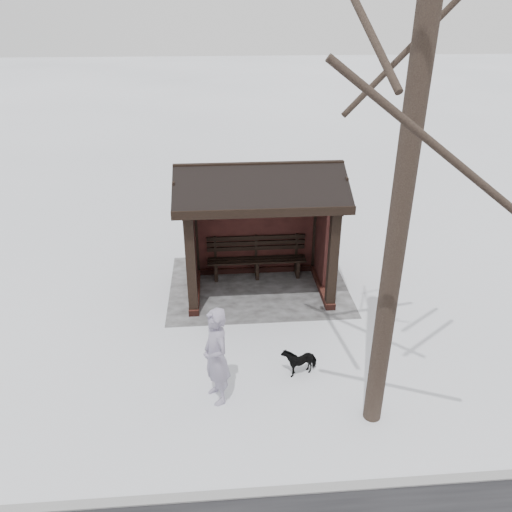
{
  "coord_description": "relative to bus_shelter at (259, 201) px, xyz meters",
  "views": [
    {
      "loc": [
        0.89,
        10.15,
        6.05
      ],
      "look_at": [
        0.13,
        0.8,
        1.3
      ],
      "focal_mm": 35.0,
      "sensor_mm": 36.0,
      "label": 1
    }
  ],
  "objects": [
    {
      "name": "kerb",
      "position": [
        0.0,
        5.66,
        -2.16
      ],
      "size": [
        120.0,
        0.15,
        0.06
      ],
      "primitive_type": "cube",
      "color": "gray",
      "rests_on": "ground"
    },
    {
      "name": "trampled_patch",
      "position": [
        0.0,
        -0.04,
        -2.16
      ],
      "size": [
        4.2,
        3.2,
        0.02
      ],
      "primitive_type": "cube",
      "color": "#939499",
      "rests_on": "ground"
    },
    {
      "name": "bus_shelter",
      "position": [
        0.0,
        0.0,
        0.0
      ],
      "size": [
        3.6,
        2.4,
        3.09
      ],
      "color": "#391914",
      "rests_on": "ground"
    },
    {
      "name": "pedestrian",
      "position": [
        1.01,
        3.73,
        -1.28
      ],
      "size": [
        0.65,
        0.76,
        1.77
      ],
      "primitive_type": "imported",
      "rotation": [
        0.0,
        0.0,
        1.98
      ],
      "color": "#9189A1",
      "rests_on": "ground"
    },
    {
      "name": "dog",
      "position": [
        -0.49,
        3.15,
        -1.9
      ],
      "size": [
        0.7,
        0.49,
        0.54
      ],
      "primitive_type": "imported",
      "rotation": [
        0.0,
        0.0,
        1.92
      ],
      "color": "black",
      "rests_on": "ground"
    },
    {
      "name": "ground",
      "position": [
        0.0,
        0.16,
        -2.17
      ],
      "size": [
        120.0,
        120.0,
        0.0
      ],
      "primitive_type": "plane",
      "color": "white",
      "rests_on": "ground"
    }
  ]
}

